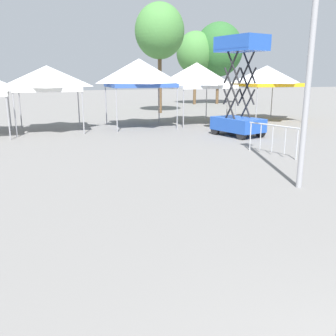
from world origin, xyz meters
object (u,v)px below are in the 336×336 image
(canopy_tent_left_of_center, at_px, (197,75))
(tree_behind_tents_center, at_px, (160,31))
(crowd_barrier_near_person, at_px, (273,134))
(canopy_tent_far_left, at_px, (47,78))
(tree_behind_tents_right, at_px, (219,50))
(canopy_tent_right_of_center, at_px, (139,73))
(tree_behind_tents_left, at_px, (195,53))
(canopy_tent_far_right, at_px, (267,76))
(scissor_lift, at_px, (238,107))

(canopy_tent_left_of_center, height_order, tree_behind_tents_center, tree_behind_tents_center)
(crowd_barrier_near_person, bearing_deg, canopy_tent_far_left, 128.28)
(canopy_tent_left_of_center, bearing_deg, tree_behind_tents_right, 57.04)
(tree_behind_tents_center, relative_size, crowd_barrier_near_person, 3.80)
(canopy_tent_right_of_center, relative_size, tree_behind_tents_left, 0.53)
(canopy_tent_far_right, distance_m, scissor_lift, 6.67)
(tree_behind_tents_center, bearing_deg, crowd_barrier_near_person, -94.91)
(canopy_tent_right_of_center, relative_size, canopy_tent_left_of_center, 0.98)
(tree_behind_tents_right, bearing_deg, canopy_tent_right_of_center, -131.90)
(canopy_tent_right_of_center, relative_size, scissor_lift, 0.81)
(canopy_tent_far_left, relative_size, tree_behind_tents_center, 0.43)
(canopy_tent_far_right, distance_m, crowd_barrier_near_person, 10.54)
(canopy_tent_right_of_center, bearing_deg, scissor_lift, -54.12)
(canopy_tent_far_right, xyz_separation_m, tree_behind_tents_right, (3.86, 13.28, 2.41))
(canopy_tent_left_of_center, xyz_separation_m, scissor_lift, (-0.20, -4.96, -1.43))
(tree_behind_tents_center, height_order, tree_behind_tents_left, tree_behind_tents_center)
(canopy_tent_right_of_center, distance_m, crowd_barrier_near_person, 9.20)
(canopy_tent_far_right, bearing_deg, canopy_tent_far_left, 179.37)
(tree_behind_tents_left, relative_size, tree_behind_tents_right, 0.88)
(canopy_tent_far_right, relative_size, tree_behind_tents_right, 0.47)
(canopy_tent_right_of_center, distance_m, canopy_tent_far_right, 8.01)
(canopy_tent_far_left, bearing_deg, tree_behind_tents_right, 38.49)
(tree_behind_tents_left, height_order, crowd_barrier_near_person, tree_behind_tents_left)
(canopy_tent_far_right, height_order, scissor_lift, scissor_lift)
(canopy_tent_right_of_center, distance_m, tree_behind_tents_left, 16.59)
(canopy_tent_far_left, relative_size, canopy_tent_left_of_center, 0.92)
(canopy_tent_far_left, relative_size, tree_behind_tents_right, 0.44)
(canopy_tent_right_of_center, distance_m, scissor_lift, 5.88)
(canopy_tent_far_left, bearing_deg, crowd_barrier_near_person, -51.72)
(canopy_tent_far_left, xyz_separation_m, tree_behind_tents_center, (8.23, 6.67, 3.17))
(canopy_tent_right_of_center, distance_m, tree_behind_tents_right, 17.91)
(canopy_tent_far_left, xyz_separation_m, canopy_tent_far_right, (12.66, -0.14, 0.10))
(canopy_tent_left_of_center, distance_m, scissor_lift, 5.17)
(canopy_tent_left_of_center, bearing_deg, canopy_tent_far_right, -5.30)
(canopy_tent_far_left, relative_size, canopy_tent_far_right, 0.93)
(canopy_tent_far_left, relative_size, scissor_lift, 0.76)
(canopy_tent_left_of_center, xyz_separation_m, tree_behind_tents_left, (5.99, 13.08, 2.05))
(canopy_tent_far_left, xyz_separation_m, scissor_lift, (7.98, -4.69, -1.28))
(tree_behind_tents_center, xyz_separation_m, crowd_barrier_near_person, (-1.33, -15.43, -5.01))
(canopy_tent_far_right, bearing_deg, crowd_barrier_near_person, -123.75)
(scissor_lift, xyz_separation_m, tree_behind_tents_center, (0.25, 11.36, 4.46))
(canopy_tent_far_left, height_order, canopy_tent_left_of_center, canopy_tent_left_of_center)
(canopy_tent_far_left, height_order, crowd_barrier_near_person, canopy_tent_far_left)
(tree_behind_tents_center, bearing_deg, canopy_tent_right_of_center, -117.87)
(canopy_tent_right_of_center, bearing_deg, canopy_tent_left_of_center, 5.87)
(canopy_tent_left_of_center, distance_m, canopy_tent_far_right, 4.50)
(canopy_tent_left_of_center, height_order, crowd_barrier_near_person, canopy_tent_left_of_center)
(tree_behind_tents_center, bearing_deg, canopy_tent_left_of_center, -90.43)
(canopy_tent_right_of_center, bearing_deg, canopy_tent_far_right, -0.38)
(canopy_tent_far_right, bearing_deg, tree_behind_tents_center, 123.03)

